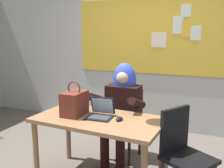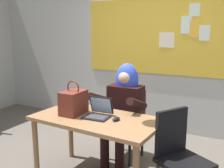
{
  "view_description": "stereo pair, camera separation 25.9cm",
  "coord_description": "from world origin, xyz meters",
  "px_view_note": "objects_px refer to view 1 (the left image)",
  "views": [
    {
      "loc": [
        1.14,
        -2.34,
        1.64
      ],
      "look_at": [
        0.01,
        0.38,
        1.04
      ],
      "focal_mm": 42.15,
      "sensor_mm": 36.0,
      "label": 1
    },
    {
      "loc": [
        1.37,
        -2.23,
        1.64
      ],
      "look_at": [
        0.01,
        0.38,
        1.04
      ],
      "focal_mm": 42.15,
      "sensor_mm": 36.0,
      "label": 2
    }
  ],
  "objects_px": {
    "chair_at_desk": "(126,119)",
    "computer_mouse": "(119,119)",
    "desk_main": "(99,126)",
    "person_costumed": "(122,105)",
    "chair_extra_corner": "(183,150)",
    "laptop": "(100,113)",
    "handbag": "(74,103)"
  },
  "relations": [
    {
      "from": "chair_at_desk",
      "to": "person_costumed",
      "type": "relative_size",
      "value": 0.72
    },
    {
      "from": "computer_mouse",
      "to": "chair_extra_corner",
      "type": "xyz_separation_m",
      "value": [
        0.64,
        0.05,
        -0.24
      ]
    },
    {
      "from": "desk_main",
      "to": "chair_extra_corner",
      "type": "relative_size",
      "value": 1.54
    },
    {
      "from": "person_costumed",
      "to": "handbag",
      "type": "bearing_deg",
      "value": -28.21
    },
    {
      "from": "person_costumed",
      "to": "desk_main",
      "type": "bearing_deg",
      "value": -3.85
    },
    {
      "from": "chair_at_desk",
      "to": "computer_mouse",
      "type": "height_order",
      "value": "chair_at_desk"
    },
    {
      "from": "desk_main",
      "to": "chair_extra_corner",
      "type": "bearing_deg",
      "value": 3.81
    },
    {
      "from": "chair_at_desk",
      "to": "handbag",
      "type": "height_order",
      "value": "handbag"
    },
    {
      "from": "desk_main",
      "to": "person_costumed",
      "type": "distance_m",
      "value": 0.6
    },
    {
      "from": "person_costumed",
      "to": "chair_extra_corner",
      "type": "distance_m",
      "value": 1.01
    },
    {
      "from": "laptop",
      "to": "computer_mouse",
      "type": "xyz_separation_m",
      "value": [
        0.23,
        -0.03,
        -0.03
      ]
    },
    {
      "from": "chair_at_desk",
      "to": "person_costumed",
      "type": "distance_m",
      "value": 0.26
    },
    {
      "from": "person_costumed",
      "to": "handbag",
      "type": "relative_size",
      "value": 3.29
    },
    {
      "from": "person_costumed",
      "to": "computer_mouse",
      "type": "bearing_deg",
      "value": 18.05
    },
    {
      "from": "handbag",
      "to": "chair_at_desk",
      "type": "bearing_deg",
      "value": 65.65
    },
    {
      "from": "computer_mouse",
      "to": "chair_extra_corner",
      "type": "bearing_deg",
      "value": 12.55
    },
    {
      "from": "computer_mouse",
      "to": "laptop",
      "type": "bearing_deg",
      "value": -178.76
    },
    {
      "from": "person_costumed",
      "to": "laptop",
      "type": "xyz_separation_m",
      "value": [
        -0.04,
        -0.56,
        0.05
      ]
    },
    {
      "from": "handbag",
      "to": "chair_extra_corner",
      "type": "relative_size",
      "value": 0.42
    },
    {
      "from": "laptop",
      "to": "handbag",
      "type": "relative_size",
      "value": 0.75
    },
    {
      "from": "person_costumed",
      "to": "computer_mouse",
      "type": "distance_m",
      "value": 0.62
    },
    {
      "from": "chair_at_desk",
      "to": "computer_mouse",
      "type": "xyz_separation_m",
      "value": [
        0.18,
        -0.72,
        0.25
      ]
    },
    {
      "from": "chair_at_desk",
      "to": "person_costumed",
      "type": "xyz_separation_m",
      "value": [
        -0.01,
        -0.13,
        0.23
      ]
    },
    {
      "from": "computer_mouse",
      "to": "handbag",
      "type": "height_order",
      "value": "handbag"
    },
    {
      "from": "chair_at_desk",
      "to": "chair_extra_corner",
      "type": "relative_size",
      "value": 0.99
    },
    {
      "from": "desk_main",
      "to": "handbag",
      "type": "distance_m",
      "value": 0.37
    },
    {
      "from": "handbag",
      "to": "laptop",
      "type": "bearing_deg",
      "value": 9.0
    },
    {
      "from": "person_costumed",
      "to": "computer_mouse",
      "type": "xyz_separation_m",
      "value": [
        0.19,
        -0.59,
        0.02
      ]
    },
    {
      "from": "person_costumed",
      "to": "computer_mouse",
      "type": "relative_size",
      "value": 11.96
    },
    {
      "from": "desk_main",
      "to": "handbag",
      "type": "height_order",
      "value": "handbag"
    },
    {
      "from": "chair_at_desk",
      "to": "chair_extra_corner",
      "type": "height_order",
      "value": "chair_extra_corner"
    },
    {
      "from": "person_costumed",
      "to": "chair_extra_corner",
      "type": "height_order",
      "value": "person_costumed"
    }
  ]
}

